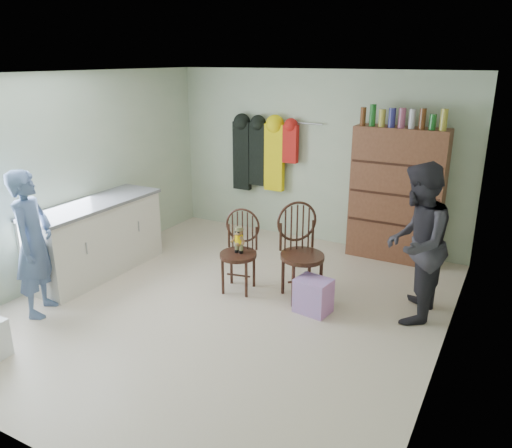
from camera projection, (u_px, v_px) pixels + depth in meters
The scene contains 10 objects.
ground_plane at pixel (228, 306), 5.60m from camera, with size 5.00×5.00×0.00m, color beige.
room_walls at pixel (250, 159), 5.54m from camera, with size 5.00×5.00×5.00m.
counter at pixel (97, 238), 6.33m from camera, with size 0.64×1.86×0.94m.
chair_front at pixel (240, 246), 5.85m from camera, with size 0.51×0.51×0.97m.
chair_far at pixel (300, 248), 5.65m from camera, with size 0.70×0.70×1.11m.
striped_bag at pixel (313, 296), 5.41m from camera, with size 0.37×0.28×0.39m, color pink.
person_left at pixel (33, 244), 5.23m from camera, with size 0.58×0.38×1.59m, color slate.
person_right at pixel (416, 243), 5.10m from camera, with size 0.82×0.64×1.68m, color #2D2B33.
dresser at pixel (397, 194), 6.66m from camera, with size 1.20×0.39×2.08m.
coat_rack at pixel (262, 154), 7.56m from camera, with size 1.42×0.12×1.09m.
Camera 1 is at (2.67, -4.26, 2.65)m, focal length 35.00 mm.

